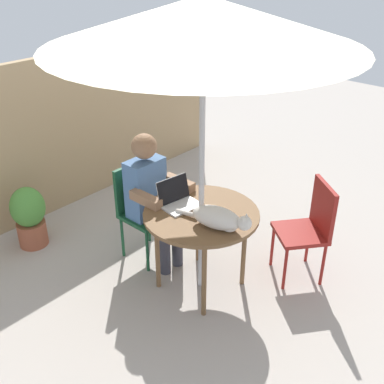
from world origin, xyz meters
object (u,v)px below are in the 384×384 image
patio_table (201,220)px  person_seated (151,193)px  cat (220,219)px  laptop (177,198)px  chair_occupied (140,204)px  potted_plant_near_fence (29,215)px  patio_umbrella (203,22)px  chair_empty (310,224)px

patio_table → person_seated: bearing=90.0°
person_seated → cat: person_seated is taller
patio_table → laptop: bearing=98.1°
person_seated → patio_table: bearing=-90.0°
patio_table → laptop: laptop is taller
chair_occupied → person_seated: size_ratio=0.73×
patio_table → potted_plant_near_fence: bearing=111.2°
potted_plant_near_fence → patio_umbrella: bearing=-68.8°
cat → chair_occupied: bearing=85.4°
patio_umbrella → cat: 1.40m
patio_table → chair_empty: (0.74, -0.59, -0.14)m
cat → person_seated: bearing=84.5°
patio_umbrella → laptop: patio_umbrella is taller
chair_empty → potted_plant_near_fence: size_ratio=1.45×
patio_table → chair_empty: size_ratio=1.04×
patio_umbrella → cat: bearing=-107.6°
chair_occupied → cat: 1.03m
patio_table → chair_empty: chair_empty is taller
person_seated → potted_plant_near_fence: bearing=121.0°
patio_umbrella → person_seated: patio_umbrella is taller
patio_umbrella → potted_plant_near_fence: 2.56m
patio_table → chair_empty: bearing=-38.4°
person_seated → cat: 0.84m
laptop → cat: bearing=-95.4°
patio_umbrella → laptop: size_ratio=7.11×
person_seated → chair_empty: bearing=-57.5°
person_seated → laptop: size_ratio=3.73×
patio_umbrella → laptop: 1.42m
patio_table → person_seated: size_ratio=0.76×
patio_table → patio_umbrella: 1.53m
patio_umbrella → laptop: bearing=98.1°
cat → patio_table: bearing=72.4°
person_seated → laptop: (-0.03, -0.35, 0.10)m
chair_occupied → potted_plant_near_fence: chair_occupied is taller
laptop → person_seated: bearing=84.5°
patio_table → person_seated: person_seated is taller
person_seated → patio_umbrella: bearing=-90.0°
chair_occupied → chair_empty: size_ratio=1.00×
potted_plant_near_fence → chair_empty: bearing=-58.2°
chair_occupied → potted_plant_near_fence: (-0.63, 0.90, -0.20)m
patio_table → laptop: (-0.03, 0.23, 0.13)m
cat → laptop: bearing=84.6°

